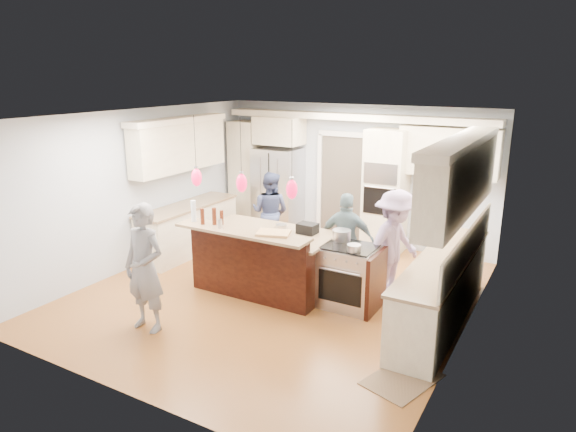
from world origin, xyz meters
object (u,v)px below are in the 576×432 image
kitchen_island (265,259)px  person_bar_end (145,268)px  refrigerator (278,192)px  island_range (351,277)px  person_far_left (270,212)px

kitchen_island → person_bar_end: 2.02m
refrigerator → kitchen_island: refrigerator is taller
island_range → person_bar_end: person_bar_end is taller
person_bar_end → person_far_left: (-0.20, 3.40, -0.09)m
refrigerator → island_range: refrigerator is taller
refrigerator → person_bar_end: (0.65, -4.44, -0.05)m
kitchen_island → person_bar_end: person_bar_end is taller
island_range → person_bar_end: 2.86m
refrigerator → island_range: size_ratio=1.96×
refrigerator → person_far_left: size_ratio=1.18×
island_range → kitchen_island: bearing=-176.9°
person_bar_end → kitchen_island: bearing=71.3°
refrigerator → person_far_left: (0.45, -1.04, -0.14)m
refrigerator → person_far_left: 1.14m
kitchen_island → island_range: bearing=3.1°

